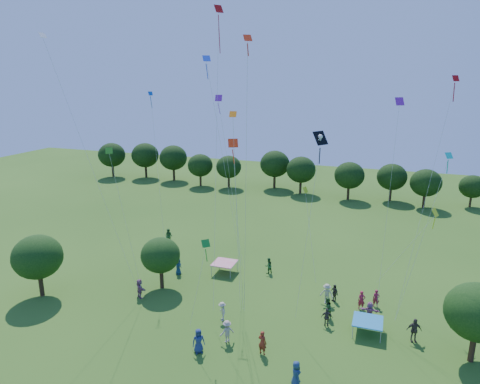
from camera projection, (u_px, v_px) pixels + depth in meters
name	position (u px, v px, depth m)	size (l,w,h in m)	color
near_tree_west	(37.00, 257.00, 37.47)	(4.31, 4.31, 5.69)	#422B19
near_tree_north	(160.00, 255.00, 39.03)	(3.59, 3.59, 4.89)	#422B19
near_tree_east	(478.00, 312.00, 28.62)	(4.32, 4.32, 5.72)	#422B19
treeline	(313.00, 170.00, 70.81)	(88.01, 8.77, 6.77)	#422B19
tent_red_stripe	(224.00, 263.00, 42.68)	(2.20, 2.20, 1.10)	red
tent_blue	(368.00, 321.00, 32.51)	(2.20, 2.20, 1.10)	#1B73B3
crowd_person_0	(296.00, 374.00, 26.93)	(0.88, 0.48, 1.78)	navy
crowd_person_1	(361.00, 300.00, 35.98)	(0.61, 0.39, 1.65)	maroon
crowd_person_2	(169.00, 236.00, 50.19)	(0.90, 0.49, 1.82)	#255323
crowd_person_3	(222.00, 311.00, 34.32)	(1.04, 0.47, 1.59)	#B9AD94
crowd_person_4	(327.00, 317.00, 33.55)	(0.90, 0.41, 1.53)	#3E3831
crowd_person_5	(370.00, 312.00, 34.17)	(1.58, 0.57, 1.70)	#A9628B
crowd_person_6	(199.00, 341.00, 30.28)	(0.90, 0.49, 1.83)	navy
crowd_person_7	(262.00, 343.00, 30.11)	(0.68, 0.43, 1.81)	maroon
crowd_person_8	(268.00, 266.00, 42.63)	(0.80, 0.43, 1.62)	#285C27
crowd_person_9	(327.00, 294.00, 36.88)	(1.19, 0.54, 1.83)	#A9A787
crowd_person_10	(334.00, 293.00, 37.30)	(0.92, 0.42, 1.57)	#38342D
crowd_person_11	(140.00, 288.00, 37.90)	(1.63, 0.58, 1.75)	#8E537A
crowd_person_12	(178.00, 266.00, 42.42)	(0.81, 0.44, 1.63)	navy
crowd_person_13	(376.00, 298.00, 36.37)	(0.58, 0.37, 1.55)	maroon
crowd_person_14	(327.00, 308.00, 34.70)	(0.87, 0.47, 1.76)	#244E21
crowd_person_15	(227.00, 331.00, 31.48)	(1.14, 0.51, 1.74)	#AE9B8B
crowd_person_16	(414.00, 330.00, 31.55)	(1.09, 0.50, 1.86)	#403733
pirate_kite	(320.00, 143.00, 29.54)	(1.63, 1.54, 14.07)	black
red_high_kite	(218.00, 66.00, 34.45)	(2.43, 7.35, 23.35)	red
small_kite_0	(246.00, 137.00, 26.36)	(2.01, 4.89, 19.97)	red
small_kite_1	(235.00, 178.00, 28.50)	(0.78, 3.09, 15.64)	orange
small_kite_2	(307.00, 203.00, 39.51)	(2.16, 3.70, 7.81)	#A7CC12
small_kite_3	(204.00, 254.00, 29.98)	(1.55, 0.77, 6.72)	#177F23
small_kite_4	(155.00, 140.00, 41.69)	(0.91, 0.44, 16.38)	blue
small_kite_5	(395.00, 146.00, 31.07)	(0.70, 1.01, 16.31)	purple
small_kite_6	(74.00, 121.00, 33.00)	(5.06, 2.79, 20.85)	silver
small_kite_7	(437.00, 194.00, 29.59)	(2.63, 1.13, 12.76)	#0CB8AA
small_kite_8	(440.00, 143.00, 30.43)	(2.73, 3.60, 17.83)	#BC0B0C
small_kite_9	(235.00, 175.00, 28.98)	(0.75, 2.59, 13.77)	#FD330D
small_kite_10	(429.00, 221.00, 33.74)	(4.20, 2.13, 7.81)	#CCE314
small_kite_11	(116.00, 183.00, 33.27)	(0.93, 2.39, 12.55)	#308618
small_kite_12	(215.00, 110.00, 35.51)	(2.14, 3.72, 19.37)	blue
small_kite_13	(224.00, 134.00, 37.59)	(2.14, 1.43, 16.23)	purple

